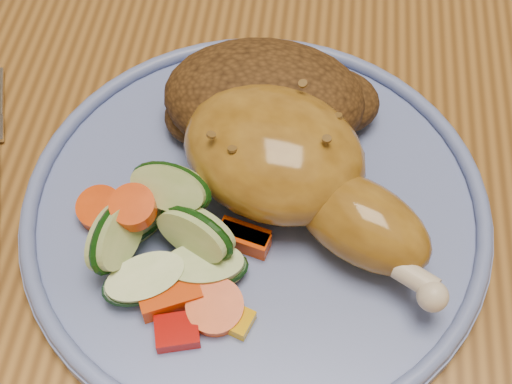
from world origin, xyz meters
TOP-DOWN VIEW (x-y plane):
  - dining_table at (0.00, 0.00)m, footprint 0.90×1.40m
  - plate at (-0.10, -0.08)m, footprint 0.30×0.30m
  - plate_rim at (-0.10, -0.08)m, footprint 0.29×0.29m
  - chicken_leg at (-0.08, -0.07)m, footprint 0.18×0.16m
  - rice_pilaf at (-0.10, -0.01)m, footprint 0.14×0.10m
  - vegetable_pile at (-0.15, -0.12)m, footprint 0.12×0.12m

SIDE VIEW (x-z plane):
  - dining_table at x=0.00m, z-range 0.29..1.04m
  - plate at x=-0.10m, z-range 0.75..0.76m
  - plate_rim at x=-0.10m, z-range 0.76..0.77m
  - vegetable_pile at x=-0.15m, z-range 0.75..0.81m
  - rice_pilaf at x=-0.10m, z-range 0.76..0.81m
  - chicken_leg at x=-0.08m, z-range 0.76..0.82m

